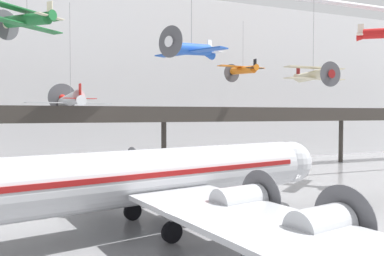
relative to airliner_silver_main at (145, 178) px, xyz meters
The scene contains 10 objects.
ground_plane 9.96m from the airliner_silver_main, 21.97° to the right, with size 260.00×260.00×0.00m, color gray.
hangar_back_wall 37.16m from the airliner_silver_main, 76.11° to the left, with size 140.00×3.00×26.86m.
mezzanine_walkway 24.93m from the airliner_silver_main, 69.58° to the left, with size 110.00×3.20×8.80m.
airliner_silver_main is the anchor object (origin of this frame).
suspended_plane_green_biplane 18.27m from the airliner_silver_main, 123.89° to the left, with size 6.39×6.30×6.36m.
suspended_plane_blue_trainer 12.36m from the airliner_silver_main, 45.13° to the left, with size 6.03×6.72×8.43m.
suspended_plane_silver_racer 22.08m from the airliner_silver_main, 99.37° to the left, with size 9.79×8.11×12.40m.
suspended_plane_orange_highwing 31.46m from the airliner_silver_main, 48.68° to the left, with size 7.51×6.15×8.25m.
suspended_plane_cream_biplane 22.12m from the airliner_silver_main, 19.94° to the left, with size 6.76×5.51×10.19m.
stanchion_barrier 13.49m from the airliner_silver_main, ahead, with size 0.36×0.36×1.08m.
Camera 1 is at (-14.53, -20.69, 7.84)m, focal length 35.00 mm.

